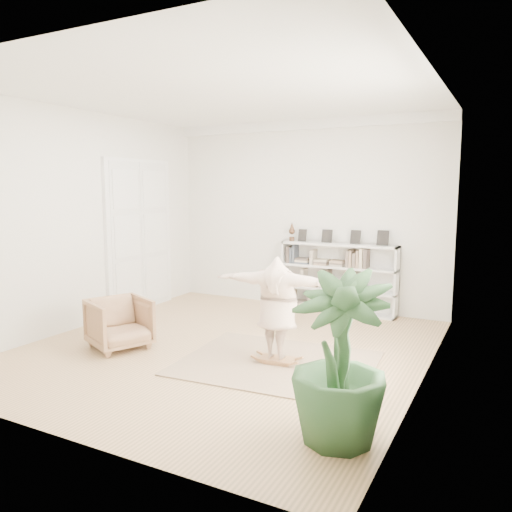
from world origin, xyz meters
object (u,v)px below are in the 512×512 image
at_px(person, 277,305).
at_px(houseplant, 339,358).
at_px(armchair, 120,323).
at_px(bookshelf, 338,279).
at_px(rocker_board, 277,359).

distance_m(person, houseplant, 2.09).
xyz_separation_m(person, houseplant, (1.36, -1.59, -0.00)).
distance_m(armchair, houseplant, 3.89).
xyz_separation_m(armchair, houseplant, (3.69, -1.14, 0.43)).
height_order(bookshelf, person, bookshelf).
height_order(rocker_board, houseplant, houseplant).
xyz_separation_m(armchair, rocker_board, (2.33, 0.45, -0.31)).
bearing_deg(armchair, rocker_board, -54.72).
relative_size(bookshelf, person, 1.31).
bearing_deg(houseplant, armchair, 162.81).
relative_size(armchair, houseplant, 0.51).
bearing_deg(person, houseplant, 126.26).
relative_size(armchair, person, 0.48).
relative_size(rocker_board, houseplant, 0.30).
xyz_separation_m(bookshelf, person, (0.19, -3.09, 0.16)).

